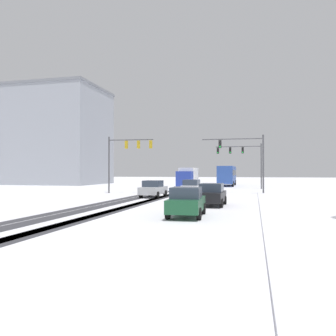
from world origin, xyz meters
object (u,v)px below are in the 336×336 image
car_black_third (212,194)px  car_white_lead (192,187)px  traffic_signal_near_right (245,153)px  car_silver_second (153,189)px  traffic_signal_far_right (243,155)px  car_dark_green_fourth (187,202)px  traffic_signal_near_left (126,152)px  bus_oncoming (227,174)px  office_building_far_left_block (55,136)px  box_truck_delivery (188,177)px

car_black_third → car_white_lead: bearing=107.1°
traffic_signal_near_right → car_silver_second: size_ratio=1.63×
traffic_signal_far_right → car_dark_green_fourth: (-1.94, -32.60, -3.99)m
traffic_signal_near_left → car_black_third: traffic_signal_near_left is taller
car_white_lead → car_black_third: bearing=-72.9°
car_white_lead → traffic_signal_far_right: bearing=72.0°
traffic_signal_far_right → bus_oncoming: traffic_signal_far_right is taller
traffic_signal_near_left → car_dark_green_fourth: traffic_signal_near_left is taller
car_white_lead → traffic_signal_near_left: bearing=172.5°
car_white_lead → car_silver_second: same height
office_building_far_left_block → box_truck_delivery: bearing=-22.6°
car_black_third → car_dark_green_fourth: same height
car_dark_green_fourth → traffic_signal_near_left: bearing=119.5°
car_white_lead → box_truck_delivery: box_truck_delivery is taller
office_building_far_left_block → bus_oncoming: bearing=-1.7°
office_building_far_left_block → traffic_signal_near_right: bearing=-31.1°
traffic_signal_near_right → bus_oncoming: size_ratio=0.62×
box_truck_delivery → traffic_signal_far_right: bearing=10.6°
car_white_lead → bus_oncoming: size_ratio=0.37×
car_dark_green_fourth → office_building_far_left_block: office_building_far_left_block is taller
traffic_signal_near_left → car_silver_second: 8.23m
traffic_signal_near_left → car_black_third: size_ratio=1.58×
traffic_signal_near_right → traffic_signal_near_left: (-13.28, -1.79, 0.29)m
traffic_signal_far_right → car_dark_green_fourth: traffic_signal_far_right is taller
traffic_signal_far_right → car_white_lead: bearing=-108.0°
traffic_signal_near_left → car_silver_second: traffic_signal_near_left is taller
traffic_signal_near_right → office_building_far_left_block: size_ratio=0.35×
traffic_signal_near_right → traffic_signal_near_left: bearing=-172.3°
traffic_signal_near_left → office_building_far_left_block: office_building_far_left_block is taller
traffic_signal_far_right → box_truck_delivery: bearing=-169.4°
traffic_signal_near_right → car_dark_green_fourth: 21.08m
traffic_signal_near_left → bus_oncoming: size_ratio=0.59×
car_white_lead → office_building_far_left_block: 42.12m
car_white_lead → car_black_third: same height
car_silver_second → office_building_far_left_block: (-29.33, 29.99, 8.69)m
bus_oncoming → car_white_lead: bearing=-94.3°
traffic_signal_near_right → office_building_far_left_block: 44.44m
traffic_signal_near_left → car_white_lead: (7.76, -1.03, -3.95)m
traffic_signal_near_left → car_dark_green_fourth: 21.95m
traffic_signal_near_left → car_white_lead: size_ratio=1.58×
traffic_signal_far_right → traffic_signal_near_right: same height
office_building_far_left_block → car_white_lead: bearing=-38.4°
car_black_third → bus_oncoming: bus_oncoming is taller
traffic_signal_far_right → traffic_signal_near_left: same height
traffic_signal_near_right → car_white_lead: size_ratio=1.65×
car_silver_second → car_white_lead: bearing=55.9°
car_white_lead → box_truck_delivery: 13.73m
traffic_signal_near_right → car_silver_second: (-8.49, -7.20, -3.65)m
traffic_signal_near_left → office_building_far_left_block: bearing=134.9°
car_white_lead → traffic_signal_near_right: bearing=27.0°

